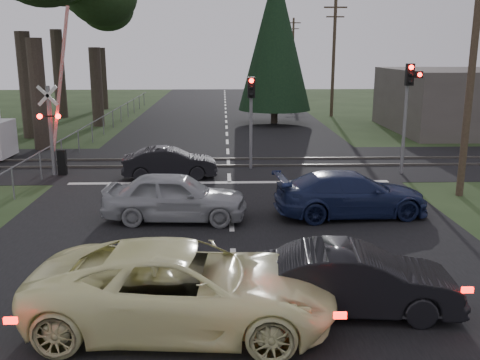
{
  "coord_description": "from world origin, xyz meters",
  "views": [
    {
      "loc": [
        -0.24,
        -12.83,
        5.28
      ],
      "look_at": [
        0.28,
        3.36,
        1.3
      ],
      "focal_mm": 40.0,
      "sensor_mm": 36.0,
      "label": 1
    }
  ],
  "objects_px": {
    "dark_hatchback": "(355,280)",
    "blue_sedan": "(351,194)",
    "utility_pole_near": "(472,65)",
    "dark_car_far": "(170,163)",
    "crossing_signal": "(56,128)",
    "utility_pole_far": "(293,54)",
    "silver_car": "(175,197)",
    "cream_coupe": "(184,287)",
    "utility_pole_mid": "(334,56)",
    "traffic_signal_right": "(409,97)",
    "traffic_signal_center": "(251,107)"
  },
  "relations": [
    {
      "from": "dark_hatchback",
      "to": "utility_pole_near",
      "type": "bearing_deg",
      "value": -29.72
    },
    {
      "from": "silver_car",
      "to": "traffic_signal_right",
      "type": "bearing_deg",
      "value": -53.3
    },
    {
      "from": "crossing_signal",
      "to": "dark_hatchback",
      "type": "height_order",
      "value": "crossing_signal"
    },
    {
      "from": "utility_pole_mid",
      "to": "dark_hatchback",
      "type": "bearing_deg",
      "value": -100.49
    },
    {
      "from": "cream_coupe",
      "to": "silver_car",
      "type": "bearing_deg",
      "value": 10.32
    },
    {
      "from": "traffic_signal_center",
      "to": "utility_pole_near",
      "type": "bearing_deg",
      "value": -31.95
    },
    {
      "from": "utility_pole_mid",
      "to": "utility_pole_far",
      "type": "height_order",
      "value": "same"
    },
    {
      "from": "cream_coupe",
      "to": "dark_hatchback",
      "type": "bearing_deg",
      "value": -77.86
    },
    {
      "from": "dark_hatchback",
      "to": "blue_sedan",
      "type": "height_order",
      "value": "blue_sedan"
    },
    {
      "from": "crossing_signal",
      "to": "traffic_signal_right",
      "type": "distance_m",
      "value": 14.88
    },
    {
      "from": "traffic_signal_center",
      "to": "dark_car_far",
      "type": "height_order",
      "value": "traffic_signal_center"
    },
    {
      "from": "dark_car_far",
      "to": "cream_coupe",
      "type": "bearing_deg",
      "value": -177.78
    },
    {
      "from": "utility_pole_mid",
      "to": "silver_car",
      "type": "xyz_separation_m",
      "value": [
        -10.26,
        -26.59,
        -3.96
      ]
    },
    {
      "from": "utility_pole_near",
      "to": "dark_car_far",
      "type": "height_order",
      "value": "utility_pole_near"
    },
    {
      "from": "utility_pole_mid",
      "to": "silver_car",
      "type": "distance_m",
      "value": 28.77
    },
    {
      "from": "blue_sedan",
      "to": "dark_car_far",
      "type": "xyz_separation_m",
      "value": [
        -6.35,
        5.39,
        -0.08
      ]
    },
    {
      "from": "dark_hatchback",
      "to": "crossing_signal",
      "type": "bearing_deg",
      "value": 42.43
    },
    {
      "from": "utility_pole_mid",
      "to": "blue_sedan",
      "type": "height_order",
      "value": "utility_pole_mid"
    },
    {
      "from": "crossing_signal",
      "to": "utility_pole_far",
      "type": "distance_m",
      "value": 47.96
    },
    {
      "from": "blue_sedan",
      "to": "traffic_signal_center",
      "type": "bearing_deg",
      "value": 17.26
    },
    {
      "from": "utility_pole_near",
      "to": "cream_coupe",
      "type": "bearing_deg",
      "value": -135.67
    },
    {
      "from": "traffic_signal_right",
      "to": "utility_pole_near",
      "type": "height_order",
      "value": "utility_pole_near"
    },
    {
      "from": "traffic_signal_right",
      "to": "dark_hatchback",
      "type": "distance_m",
      "value": 13.57
    },
    {
      "from": "utility_pole_far",
      "to": "dark_hatchback",
      "type": "xyz_separation_m",
      "value": [
        -6.08,
        -57.82,
        -4.04
      ]
    },
    {
      "from": "dark_hatchback",
      "to": "dark_car_far",
      "type": "distance_m",
      "value": 12.88
    },
    {
      "from": "crossing_signal",
      "to": "dark_hatchback",
      "type": "distance_m",
      "value": 15.96
    },
    {
      "from": "crossing_signal",
      "to": "dark_car_far",
      "type": "xyz_separation_m",
      "value": [
        4.8,
        -0.69,
        -1.42
      ]
    },
    {
      "from": "traffic_signal_right",
      "to": "silver_car",
      "type": "bearing_deg",
      "value": -146.9
    },
    {
      "from": "utility_pole_mid",
      "to": "cream_coupe",
      "type": "height_order",
      "value": "utility_pole_mid"
    },
    {
      "from": "dark_hatchback",
      "to": "silver_car",
      "type": "bearing_deg",
      "value": 38.71
    },
    {
      "from": "dark_hatchback",
      "to": "cream_coupe",
      "type": "bearing_deg",
      "value": 102.89
    },
    {
      "from": "cream_coupe",
      "to": "dark_hatchback",
      "type": "height_order",
      "value": "cream_coupe"
    },
    {
      "from": "cream_coupe",
      "to": "dark_car_far",
      "type": "relative_size",
      "value": 1.51
    },
    {
      "from": "utility_pole_mid",
      "to": "silver_car",
      "type": "bearing_deg",
      "value": -111.09
    },
    {
      "from": "utility_pole_mid",
      "to": "blue_sedan",
      "type": "relative_size",
      "value": 1.82
    },
    {
      "from": "blue_sedan",
      "to": "cream_coupe",
      "type": "bearing_deg",
      "value": 139.85
    },
    {
      "from": "utility_pole_far",
      "to": "cream_coupe",
      "type": "bearing_deg",
      "value": -99.28
    },
    {
      "from": "silver_car",
      "to": "dark_car_far",
      "type": "relative_size",
      "value": 1.15
    },
    {
      "from": "utility_pole_near",
      "to": "silver_car",
      "type": "relative_size",
      "value": 2.01
    },
    {
      "from": "dark_hatchback",
      "to": "blue_sedan",
      "type": "bearing_deg",
      "value": -7.73
    },
    {
      "from": "utility_pole_far",
      "to": "dark_car_far",
      "type": "bearing_deg",
      "value": -103.44
    },
    {
      "from": "blue_sedan",
      "to": "utility_pole_far",
      "type": "bearing_deg",
      "value": -10.32
    },
    {
      "from": "silver_car",
      "to": "dark_car_far",
      "type": "bearing_deg",
      "value": 10.8
    },
    {
      "from": "crossing_signal",
      "to": "traffic_signal_center",
      "type": "height_order",
      "value": "crossing_signal"
    },
    {
      "from": "crossing_signal",
      "to": "utility_pole_near",
      "type": "distance_m",
      "value": 16.44
    },
    {
      "from": "silver_car",
      "to": "blue_sedan",
      "type": "xyz_separation_m",
      "value": [
        5.63,
        0.29,
        -0.05
      ]
    },
    {
      "from": "cream_coupe",
      "to": "blue_sedan",
      "type": "xyz_separation_m",
      "value": [
        4.9,
        7.01,
        -0.1
      ]
    },
    {
      "from": "blue_sedan",
      "to": "utility_pole_near",
      "type": "bearing_deg",
      "value": -68.75
    },
    {
      "from": "crossing_signal",
      "to": "utility_pole_far",
      "type": "xyz_separation_m",
      "value": [
        15.77,
        45.21,
        2.67
      ]
    },
    {
      "from": "utility_pole_near",
      "to": "silver_car",
      "type": "xyz_separation_m",
      "value": [
        -10.26,
        -2.59,
        -3.96
      ]
    }
  ]
}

